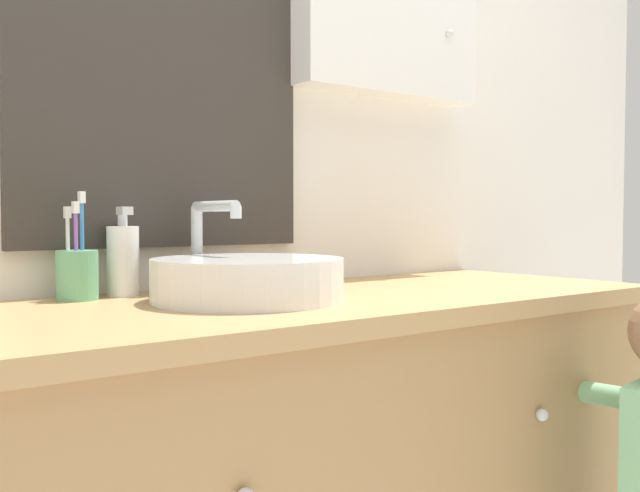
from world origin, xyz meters
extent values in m
cube|color=silver|center=(0.00, 0.63, 1.25)|extent=(3.20, 0.06, 2.50)
sphere|color=silver|center=(0.57, 0.49, 1.44)|extent=(0.02, 0.02, 0.02)
cube|color=tan|center=(0.00, 0.31, 0.79)|extent=(1.48, 0.58, 0.03)
sphere|color=silver|center=(0.33, 0.03, 0.58)|extent=(0.02, 0.02, 0.02)
cylinder|color=white|center=(-0.15, 0.32, 0.85)|extent=(0.35, 0.35, 0.08)
cylinder|color=silver|center=(-0.15, 0.32, 0.89)|extent=(0.29, 0.29, 0.01)
cylinder|color=silver|center=(-0.15, 0.52, 0.90)|extent=(0.02, 0.02, 0.18)
cylinder|color=silver|center=(-0.15, 0.44, 0.99)|extent=(0.02, 0.16, 0.02)
cylinder|color=silver|center=(-0.15, 0.36, 0.98)|extent=(0.02, 0.02, 0.02)
sphere|color=white|center=(-0.06, 0.52, 0.84)|extent=(0.04, 0.04, 0.04)
cylinder|color=#66B27F|center=(-0.40, 0.52, 0.86)|extent=(0.08, 0.08, 0.09)
cylinder|color=#3884DB|center=(-0.39, 0.52, 0.92)|extent=(0.01, 0.01, 0.19)
cube|color=white|center=(-0.39, 0.52, 1.00)|extent=(0.01, 0.02, 0.02)
cylinder|color=white|center=(-0.41, 0.54, 0.90)|extent=(0.01, 0.01, 0.16)
cube|color=white|center=(-0.41, 0.54, 0.97)|extent=(0.01, 0.02, 0.02)
cylinder|color=#8E56B7|center=(-0.40, 0.51, 0.91)|extent=(0.01, 0.01, 0.17)
cube|color=white|center=(-0.40, 0.51, 0.98)|extent=(0.01, 0.02, 0.02)
cylinder|color=white|center=(-0.30, 0.54, 0.88)|extent=(0.06, 0.06, 0.14)
cylinder|color=silver|center=(-0.30, 0.54, 0.96)|extent=(0.02, 0.02, 0.02)
cube|color=silver|center=(-0.30, 0.53, 0.98)|extent=(0.02, 0.03, 0.02)
cylinder|color=#7FBC89|center=(0.49, 0.04, 0.60)|extent=(0.09, 0.26, 0.04)
cylinder|color=#D6423D|center=(0.47, 0.16, 0.64)|extent=(0.02, 0.05, 0.12)
camera|label=1|loc=(-0.83, -0.80, 0.97)|focal=40.00mm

